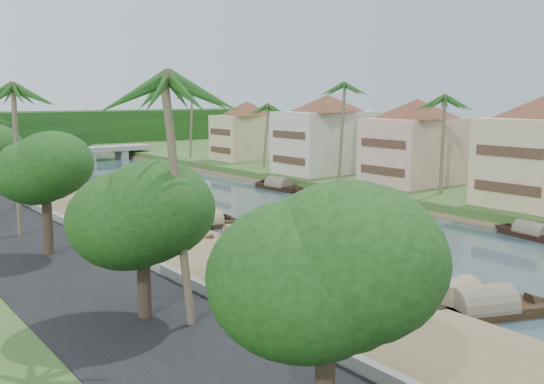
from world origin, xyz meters
TOP-DOWN VIEW (x-y plane):
  - ground at (0.00, 0.00)m, footprint 220.00×220.00m
  - left_bank at (-16.00, 20.00)m, footprint 10.00×180.00m
  - right_bank at (19.00, 20.00)m, footprint 16.00×180.00m
  - retaining_wall at (-20.20, 20.00)m, footprint 0.40×180.00m
  - far_right_fill at (56.00, 20.00)m, footprint 60.00×220.00m
  - treeline at (0.00, 100.00)m, footprint 120.00×14.00m
  - bridge at (0.00, 72.00)m, footprint 28.00×4.00m
  - building_mid at (19.99, 14.00)m, footprint 14.11×14.11m
  - building_far at (18.99, 28.00)m, footprint 15.59×15.59m
  - building_distant at (19.99, 48.00)m, footprint 12.62×12.62m
  - sampan_0 at (-8.65, -14.28)m, footprint 9.30×5.14m
  - sampan_1 at (-8.80, -12.93)m, footprint 8.19×3.66m
  - sampan_2 at (-8.83, -5.60)m, footprint 7.88×3.38m
  - sampan_3 at (-9.02, -1.41)m, footprint 7.33×2.15m
  - sampan_4 at (-10.34, -3.96)m, footprint 6.72×2.27m
  - sampan_5 at (-9.42, 3.77)m, footprint 7.59×2.21m
  - sampan_6 at (-9.75, 5.54)m, footprint 8.79×4.10m
  - sampan_7 at (-8.94, 12.41)m, footprint 7.91×4.52m
  - sampan_8 at (-8.76, 12.35)m, footprint 6.62×2.80m
  - sampan_9 at (-8.42, 20.07)m, footprint 8.74×3.06m
  - sampan_10 at (-10.11, 20.76)m, footprint 7.16×1.96m
  - sampan_11 at (-9.15, 25.35)m, footprint 8.94×4.60m
  - sampan_12 at (-9.01, 24.65)m, footprint 9.41×5.26m
  - sampan_13 at (-8.95, 27.27)m, footprint 7.20×3.89m
  - sampan_14 at (9.71, -6.42)m, footprint 2.45×7.75m
  - sampan_15 at (9.46, 11.58)m, footprint 4.19×6.74m
  - sampan_16 at (9.26, 25.87)m, footprint 2.24×9.43m
  - canoe_1 at (-5.03, -0.90)m, footprint 5.17×3.22m
  - canoe_2 at (-6.83, 24.04)m, footprint 5.67×3.81m
  - palm_1 at (16.00, 7.28)m, footprint 3.20×3.20m
  - palm_2 at (15.00, 21.27)m, footprint 3.20×3.20m
  - palm_3 at (16.00, 37.90)m, footprint 3.20×3.20m
  - palm_4 at (-23.00, -9.38)m, footprint 3.20×3.20m
  - palm_5 at (-24.00, 12.86)m, footprint 3.20×3.20m
  - palm_7 at (14.00, 55.57)m, footprint 3.20×3.20m
  - tree_0 at (-24.00, -19.30)m, footprint 5.52×5.52m
  - tree_1 at (-24.00, -7.34)m, footprint 5.29×5.29m
  - tree_2 at (-24.00, 6.37)m, footprint 4.93×4.93m
  - tree_6 at (24.00, 29.19)m, footprint 4.91×4.91m
  - person_near at (-14.33, -4.67)m, footprint 0.69×0.62m
  - person_far at (-14.62, 9.39)m, footprint 1.08×1.02m

SIDE VIEW (x-z plane):
  - ground at x=0.00m, z-range 0.00..0.00m
  - canoe_2 at x=-6.83m, z-range -0.34..0.54m
  - canoe_1 at x=-5.03m, z-range -0.33..0.53m
  - left_bank at x=-16.00m, z-range 0.00..0.80m
  - sampan_15 at x=9.46m, z-range -0.53..1.34m
  - sampan_14 at x=9.71m, z-range -0.54..1.35m
  - sampan_4 at x=-10.34m, z-range -0.55..1.37m
  - sampan_3 at x=-9.02m, z-range -0.58..1.40m
  - sampan_10 at x=-10.11m, z-range -0.58..1.40m
  - sampan_13 at x=-8.95m, z-range -0.58..1.40m
  - sampan_8 at x=-8.76m, z-range -0.60..1.43m
  - sampan_2 at x=-8.83m, z-range -0.62..1.44m
  - sampan_7 at x=-8.94m, z-range -0.65..1.47m
  - sampan_9 at x=-8.42m, z-range -0.67..1.50m
  - sampan_12 at x=-9.01m, z-range -0.71..1.54m
  - sampan_16 at x=9.26m, z-range -0.72..1.55m
  - sampan_1 at x=-8.80m, z-range -0.76..1.60m
  - sampan_0 at x=-8.65m, z-range -0.78..1.62m
  - sampan_5 at x=-9.42m, z-range -0.78..1.62m
  - sampan_11 at x=-9.15m, z-range -0.82..1.66m
  - sampan_6 at x=-9.75m, z-range -0.84..1.68m
  - far_right_fill at x=56.00m, z-range 0.00..1.15m
  - right_bank at x=19.00m, z-range 0.00..1.20m
  - retaining_wall at x=-20.20m, z-range 0.80..1.90m
  - person_near at x=-14.33m, z-range 0.80..2.39m
  - person_far at x=-14.62m, z-range 0.80..2.56m
  - bridge at x=0.00m, z-range 0.52..2.92m
  - treeline at x=0.00m, z-range 0.00..8.00m
  - building_distant at x=19.99m, z-range 1.28..10.48m
  - tree_1 at x=-24.00m, z-range 2.58..9.41m
  - building_mid at x=19.99m, z-range 1.28..10.98m
  - tree_0 at x=-24.00m, z-range 2.68..9.91m
  - building_far at x=18.99m, z-range 1.28..11.48m
  - tree_6 at x=24.00m, z-range 2.87..10.43m
  - tree_2 at x=-24.00m, z-range 3.00..10.44m
  - palm_3 at x=16.00m, z-range 4.58..14.80m
  - palm_1 at x=16.00m, z-range 5.13..16.57m
  - palm_5 at x=-24.00m, z-range 5.59..17.58m
  - palm_4 at x=-23.00m, z-range 5.62..17.67m
  - palm_7 at x=14.00m, z-range 5.55..17.89m
  - palm_2 at x=15.00m, z-range 5.82..18.76m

